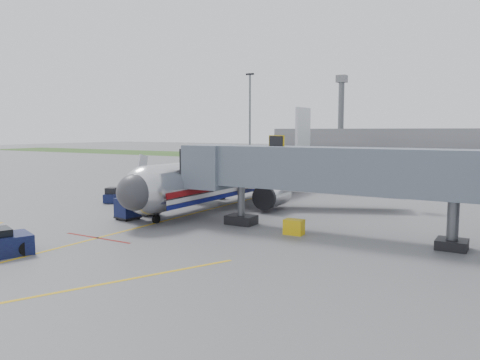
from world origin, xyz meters
The scene contains 15 objects.
ground centered at (0.00, 0.00, 0.00)m, with size 400.00×400.00×0.00m, color #565659.
grass_strip centered at (0.00, 90.00, 0.01)m, with size 300.00×25.00×0.01m, color #2D4C1E.
apron_markings centered at (0.00, -7.40, 0.00)m, with size 21.52×50.00×0.01m.
airliner centered at (0.00, 15.25, 2.65)m, with size 32.10×35.67×10.25m.
jet_bridge centered at (12.86, 5.00, 4.47)m, with size 25.30×4.00×6.90m.
light_mast_left centered at (-30.00, 70.00, 10.78)m, with size 2.00×0.44×20.40m.
distant_terminal centered at (-10.00, 170.00, 4.00)m, with size 120.00×14.00×8.00m, color slate.
control_tower centered at (-40.00, 165.00, 17.33)m, with size 4.00×4.00×30.00m.
baggage_tug centered at (-10.84, 7.90, 0.67)m, with size 1.87×2.43×1.51m.
baggage_cart_a centered at (-13.73, 15.53, 0.95)m, with size 1.87×1.87×1.86m.
baggage_cart_b centered at (-3.00, 1.97, 0.90)m, with size 1.87×1.87×1.77m.
baggage_cart_c centered at (-3.00, 4.46, 0.87)m, with size 1.88×1.88×1.71m.
belt_loader centered at (-10.02, 14.50, 0.47)m, with size 2.52×4.01×1.91m.
ground_power_cart centered at (11.00, 3.79, 0.53)m, with size 1.37×0.94×1.07m.
ramp_worker centered at (-4.79, 4.23, 0.99)m, with size 0.72×0.47×1.98m, color #B1D118.
Camera 1 is at (24.14, -25.76, 7.25)m, focal length 35.00 mm.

